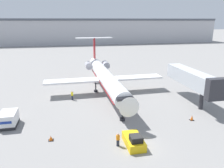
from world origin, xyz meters
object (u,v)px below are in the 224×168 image
at_px(luggage_cart, 9,119).
at_px(jet_bridge, 193,79).
at_px(airplane_main, 105,76).
at_px(traffic_cone_right, 192,118).
at_px(traffic_cone_left, 51,138).
at_px(pushback_tug, 134,141).
at_px(worker_by_wing, 72,95).
at_px(worker_near_tug, 118,139).

bearing_deg(luggage_cart, jet_bridge, 5.66).
relative_size(airplane_main, traffic_cone_right, 41.49).
distance_m(luggage_cart, traffic_cone_left, 8.07).
bearing_deg(airplane_main, pushback_tug, -90.30).
relative_size(airplane_main, worker_by_wing, 18.70).
relative_size(traffic_cone_right, jet_bridge, 0.05).
xyz_separation_m(worker_by_wing, traffic_cone_left, (-3.09, -14.13, -0.61)).
distance_m(worker_by_wing, traffic_cone_right, 21.37).
xyz_separation_m(worker_near_tug, traffic_cone_right, (12.50, 4.54, -0.49)).
bearing_deg(airplane_main, luggage_cart, -143.40).
relative_size(pushback_tug, worker_near_tug, 2.34).
height_order(airplane_main, worker_by_wing, airplane_main).
distance_m(airplane_main, worker_near_tug, 20.33).
bearing_deg(airplane_main, worker_by_wing, -156.15).
distance_m(worker_by_wing, traffic_cone_left, 14.48).
bearing_deg(pushback_tug, luggage_cart, 151.93).
xyz_separation_m(worker_near_tug, worker_by_wing, (-4.83, 17.04, 0.04)).
xyz_separation_m(luggage_cart, worker_near_tug, (13.96, -8.21, -0.15)).
relative_size(luggage_cart, worker_near_tug, 1.99).
bearing_deg(jet_bridge, worker_near_tug, -145.50).
distance_m(worker_near_tug, jet_bridge, 20.11).
distance_m(pushback_tug, traffic_cone_left, 10.32).
xyz_separation_m(airplane_main, pushback_tug, (-0.11, -20.31, -2.85)).
height_order(pushback_tug, worker_near_tug, pushback_tug).
distance_m(worker_near_tug, worker_by_wing, 17.71).
bearing_deg(pushback_tug, worker_by_wing, 111.26).
bearing_deg(jet_bridge, pushback_tug, -141.51).
xyz_separation_m(worker_near_tug, jet_bridge, (16.31, 11.21, 3.59)).
distance_m(airplane_main, worker_by_wing, 7.90).
xyz_separation_m(traffic_cone_left, traffic_cone_right, (20.42, 1.63, 0.07)).
bearing_deg(worker_near_tug, traffic_cone_left, 159.85).
bearing_deg(worker_by_wing, traffic_cone_left, -102.34).
bearing_deg(traffic_cone_right, worker_near_tug, -160.02).
bearing_deg(airplane_main, jet_bridge, -31.76).
relative_size(worker_near_tug, worker_by_wing, 0.96).
bearing_deg(pushback_tug, jet_bridge, 38.49).
xyz_separation_m(pushback_tug, traffic_cone_right, (10.60, 4.79, -0.24)).
height_order(luggage_cart, traffic_cone_left, luggage_cart).
bearing_deg(worker_by_wing, jet_bridge, -15.43).
relative_size(pushback_tug, worker_by_wing, 2.24).
height_order(pushback_tug, worker_by_wing, worker_by_wing).
bearing_deg(jet_bridge, worker_by_wing, 164.57).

